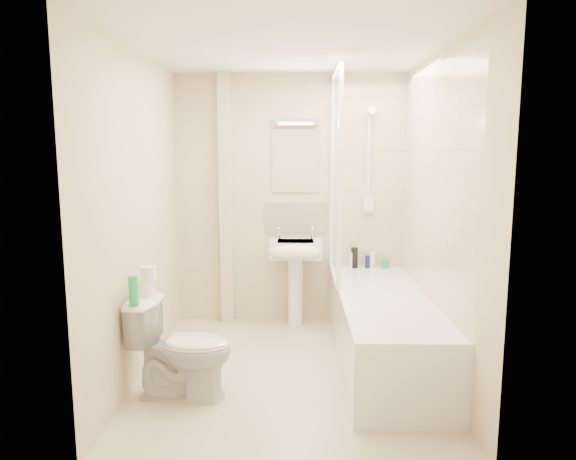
{
  "coord_description": "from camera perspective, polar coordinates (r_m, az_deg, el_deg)",
  "views": [
    {
      "loc": [
        0.05,
        -3.73,
        1.66
      ],
      "look_at": [
        -0.01,
        0.2,
        1.07
      ],
      "focal_mm": 32.0,
      "sensor_mm": 36.0,
      "label": 1
    }
  ],
  "objects": [
    {
      "name": "floor",
      "position": [
        4.08,
        0.08,
        -15.41
      ],
      "size": [
        2.5,
        2.5,
        0.0
      ],
      "primitive_type": "plane",
      "color": "beige",
      "rests_on": "ground"
    },
    {
      "name": "wall_back",
      "position": [
        5.0,
        0.28,
        3.32
      ],
      "size": [
        2.2,
        0.02,
        2.4
      ],
      "primitive_type": "cube",
      "color": "beige",
      "rests_on": "ground"
    },
    {
      "name": "wall_left",
      "position": [
        3.93,
        -16.19,
        1.53
      ],
      "size": [
        0.02,
        2.5,
        2.4
      ],
      "primitive_type": "cube",
      "color": "beige",
      "rests_on": "ground"
    },
    {
      "name": "wall_right",
      "position": [
        3.9,
        16.48,
        1.47
      ],
      "size": [
        0.02,
        2.5,
        2.4
      ],
      "primitive_type": "cube",
      "color": "beige",
      "rests_on": "ground"
    },
    {
      "name": "ceiling",
      "position": [
        3.8,
        0.09,
        19.83
      ],
      "size": [
        2.2,
        2.5,
        0.02
      ],
      "primitive_type": "cube",
      "color": "white",
      "rests_on": "wall_back"
    },
    {
      "name": "tile_back",
      "position": [
        5.02,
        8.92,
        5.81
      ],
      "size": [
        0.7,
        0.01,
        1.75
      ],
      "primitive_type": "cube",
      "color": "beige",
      "rests_on": "wall_back"
    },
    {
      "name": "tile_right",
      "position": [
        4.07,
        15.7,
        4.97
      ],
      "size": [
        0.01,
        2.1,
        1.75
      ],
      "primitive_type": "cube",
      "color": "beige",
      "rests_on": "wall_right"
    },
    {
      "name": "pipe_boxing",
      "position": [
        4.98,
        -6.88,
        3.24
      ],
      "size": [
        0.12,
        0.12,
        2.4
      ],
      "primitive_type": "cube",
      "color": "beige",
      "rests_on": "ground"
    },
    {
      "name": "splashback",
      "position": [
        5.01,
        0.85,
        1.37
      ],
      "size": [
        0.6,
        0.02,
        0.3
      ],
      "primitive_type": "cube",
      "color": "beige",
      "rests_on": "wall_back"
    },
    {
      "name": "mirror",
      "position": [
        4.97,
        0.87,
        7.67
      ],
      "size": [
        0.46,
        0.01,
        0.6
      ],
      "primitive_type": "cube",
      "color": "white",
      "rests_on": "wall_back"
    },
    {
      "name": "strip_light",
      "position": [
        4.95,
        0.88,
        11.95
      ],
      "size": [
        0.42,
        0.07,
        0.07
      ],
      "primitive_type": "cube",
      "color": "silver",
      "rests_on": "wall_back"
    },
    {
      "name": "bathtub",
      "position": [
        4.22,
        10.54,
        -10.53
      ],
      "size": [
        0.7,
        2.1,
        0.55
      ],
      "color": "white",
      "rests_on": "ground"
    },
    {
      "name": "shower_screen",
      "position": [
        4.54,
        5.3,
        5.91
      ],
      "size": [
        0.04,
        0.92,
        1.8
      ],
      "color": "white",
      "rests_on": "bathtub"
    },
    {
      "name": "shower_fixture",
      "position": [
        4.97,
        9.01,
        7.17
      ],
      "size": [
        0.1,
        0.16,
        0.99
      ],
      "color": "white",
      "rests_on": "wall_back"
    },
    {
      "name": "pedestal_sink",
      "position": [
        4.84,
        0.84,
        -3.23
      ],
      "size": [
        0.49,
        0.46,
        0.95
      ],
      "color": "white",
      "rests_on": "ground"
    },
    {
      "name": "bottle_white_a",
      "position": [
        5.02,
        7.08,
        -3.34
      ],
      "size": [
        0.05,
        0.05,
        0.15
      ],
      "primitive_type": "cylinder",
      "color": "silver",
      "rests_on": "bathtub"
    },
    {
      "name": "bottle_black_b",
      "position": [
        5.02,
        7.39,
        -3.07
      ],
      "size": [
        0.07,
        0.07,
        0.2
      ],
      "primitive_type": "cylinder",
      "color": "black",
      "rests_on": "bathtub"
    },
    {
      "name": "bottle_blue",
      "position": [
        5.05,
        8.88,
        -3.5
      ],
      "size": [
        0.06,
        0.06,
        0.12
      ],
      "primitive_type": "cylinder",
      "color": "navy",
      "rests_on": "bathtub"
    },
    {
      "name": "bottle_cream",
      "position": [
        5.05,
        9.32,
        -3.31
      ],
      "size": [
        0.06,
        0.06,
        0.16
      ],
      "primitive_type": "cylinder",
      "color": "beige",
      "rests_on": "bathtub"
    },
    {
      "name": "bottle_green",
      "position": [
        5.08,
        10.77,
        -3.69
      ],
      "size": [
        0.07,
        0.07,
        0.09
      ],
      "primitive_type": "cylinder",
      "color": "green",
      "rests_on": "bathtub"
    },
    {
      "name": "toilet",
      "position": [
        3.66,
        -11.66,
        -12.68
      ],
      "size": [
        0.52,
        0.75,
        0.69
      ],
      "primitive_type": "imported",
      "rotation": [
        0.0,
        0.0,
        1.47
      ],
      "color": "white",
      "rests_on": "ground"
    },
    {
      "name": "toilet_roll_lower",
      "position": [
        3.66,
        -15.55,
        -6.29
      ],
      "size": [
        0.12,
        0.12,
        0.1
      ],
      "primitive_type": "cylinder",
      "color": "white",
      "rests_on": "toilet"
    },
    {
      "name": "toilet_roll_upper",
      "position": [
        3.64,
        -15.23,
        -4.71
      ],
      "size": [
        0.1,
        0.1,
        0.1
      ],
      "primitive_type": "cylinder",
      "color": "white",
      "rests_on": "toilet_roll_lower"
    },
    {
      "name": "green_bottle",
      "position": [
        3.47,
        -16.8,
        -6.4
      ],
      "size": [
        0.06,
        0.06,
        0.19
      ],
      "primitive_type": "cylinder",
      "color": "green",
      "rests_on": "toilet"
    }
  ]
}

